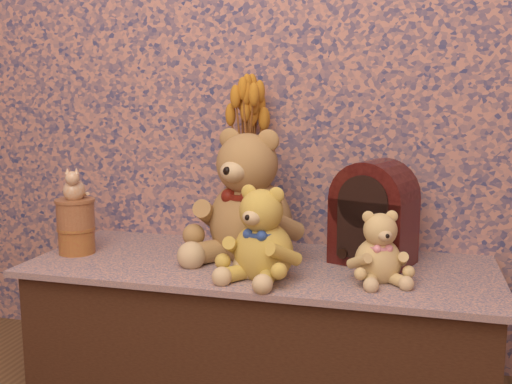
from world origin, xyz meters
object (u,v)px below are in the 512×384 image
teddy_medium (264,229)px  ceramic_vase (249,219)px  cathedral_radio (374,212)px  biscuit_tin_lower (77,241)px  teddy_small (379,243)px  cat_figurine (74,183)px  teddy_large (251,189)px

teddy_medium → ceramic_vase: size_ratio=1.45×
cathedral_radio → biscuit_tin_lower: cathedral_radio is taller
teddy_medium → teddy_small: size_ratio=1.32×
teddy_small → teddy_medium: bearing=166.9°
ceramic_vase → teddy_small: bearing=-30.3°
teddy_small → cat_figurine: 1.02m
teddy_small → ceramic_vase: bearing=126.6°
teddy_medium → ceramic_vase: 0.36m
teddy_medium → biscuit_tin_lower: 0.70m
ceramic_vase → cat_figurine: bearing=-156.6°
ceramic_vase → cat_figurine: (-0.55, -0.24, 0.14)m
teddy_large → teddy_medium: (0.10, -0.20, -0.08)m
cat_figurine → teddy_medium: bearing=-31.4°
teddy_large → ceramic_vase: bearing=123.8°
ceramic_vase → biscuit_tin_lower: bearing=-156.6°
cathedral_radio → cat_figurine: size_ratio=2.94×
teddy_large → cathedral_radio: size_ratio=1.38×
biscuit_tin_lower → cat_figurine: size_ratio=1.07×
teddy_small → biscuit_tin_lower: (-1.01, 0.04, -0.07)m
teddy_medium → cat_figurine: (-0.69, 0.10, 0.09)m
teddy_small → cat_figurine: bearing=154.7°
teddy_large → ceramic_vase: teddy_large is taller
teddy_large → ceramic_vase: 0.19m
ceramic_vase → cat_figurine: cat_figurine is taller
teddy_medium → cat_figurine: 0.70m
biscuit_tin_lower → teddy_large: bearing=9.8°
teddy_medium → cathedral_radio: (0.30, 0.24, 0.02)m
cat_figurine → teddy_large: bearing=-13.5°
teddy_medium → biscuit_tin_lower: size_ratio=2.45×
cathedral_radio → ceramic_vase: 0.45m
teddy_medium → cathedral_radio: cathedral_radio is taller
teddy_large → biscuit_tin_lower: (-0.59, -0.10, -0.19)m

